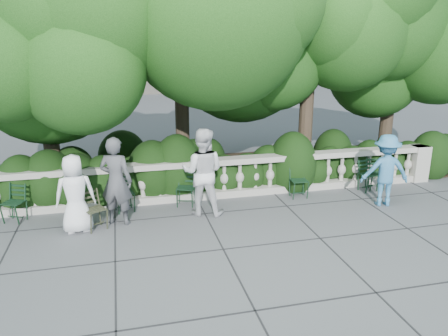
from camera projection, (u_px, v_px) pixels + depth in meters
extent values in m
plane|color=#4D4E54|center=(235.00, 226.00, 9.33)|extent=(90.00, 90.00, 0.00)
cube|color=#9E998E|center=(216.00, 194.00, 10.98)|extent=(12.00, 0.32, 0.18)
cube|color=#9E998E|center=(216.00, 162.00, 10.74)|extent=(12.00, 0.36, 0.14)
cube|color=#9E998E|center=(418.00, 163.00, 12.17)|extent=(0.44, 0.44, 1.00)
cylinder|color=#3F3023|center=(51.00, 138.00, 11.19)|extent=(0.40, 0.40, 2.80)
ellipsoid|color=#13370F|center=(37.00, 46.00, 10.12)|extent=(5.28, 5.28, 3.96)
cylinder|color=#3F3023|center=(182.00, 116.00, 12.45)|extent=(0.40, 0.40, 3.40)
ellipsoid|color=#13370F|center=(182.00, 14.00, 11.18)|extent=(6.24, 6.24, 4.68)
cylinder|color=#3F3023|center=(306.00, 122.00, 12.65)|extent=(0.40, 0.40, 3.00)
ellipsoid|color=#13370F|center=(318.00, 35.00, 11.53)|extent=(5.52, 5.52, 4.14)
cylinder|color=#3F3023|center=(386.00, 122.00, 13.85)|extent=(0.40, 0.40, 2.60)
ellipsoid|color=#13370F|center=(402.00, 54.00, 12.88)|extent=(4.80, 4.80, 3.60)
imported|color=white|center=(75.00, 194.00, 8.85)|extent=(0.86, 0.61, 1.64)
imported|color=#45464B|center=(116.00, 181.00, 9.20)|extent=(0.82, 0.69, 1.91)
imported|color=silver|center=(203.00, 172.00, 9.72)|extent=(1.16, 1.04, 1.98)
imported|color=teal|center=(385.00, 170.00, 10.28)|extent=(1.24, 0.90, 1.72)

